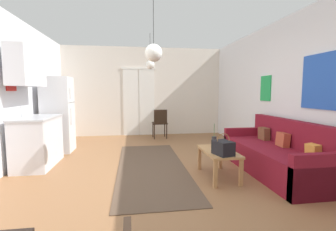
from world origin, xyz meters
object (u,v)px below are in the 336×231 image
at_px(accent_chair, 160,122).
at_px(pendant_lamp_far, 150,65).
at_px(coffee_table, 218,154).
at_px(bamboo_vase, 214,141).
at_px(pendant_lamp_near, 154,53).
at_px(handbag, 223,148).
at_px(refrigerator, 58,115).
at_px(couch, 277,156).

height_order(accent_chair, pendant_lamp_far, pendant_lamp_far).
height_order(coffee_table, accent_chair, accent_chair).
distance_m(bamboo_vase, pendant_lamp_far, 2.58).
bearing_deg(bamboo_vase, pendant_lamp_near, -166.71).
height_order(coffee_table, handbag, handbag).
xyz_separation_m(bamboo_vase, handbag, (-0.06, -0.57, 0.02)).
distance_m(coffee_table, handbag, 0.32).
relative_size(refrigerator, pendant_lamp_far, 2.03).
bearing_deg(refrigerator, couch, -26.81).
bearing_deg(pendant_lamp_far, handbag, -70.33).
relative_size(accent_chair, pendant_lamp_near, 0.92).
height_order(handbag, pendant_lamp_far, pendant_lamp_far).
bearing_deg(couch, bamboo_vase, 166.72).
bearing_deg(pendant_lamp_near, pendant_lamp_far, 87.14).
bearing_deg(bamboo_vase, couch, -13.28).
bearing_deg(pendant_lamp_near, bamboo_vase, 13.29).
distance_m(refrigerator, pendant_lamp_near, 3.06).
relative_size(handbag, refrigerator, 0.20).
bearing_deg(pendant_lamp_far, pendant_lamp_near, -92.86).
xyz_separation_m(coffee_table, handbag, (-0.03, -0.27, 0.17)).
distance_m(handbag, pendant_lamp_near, 1.74).
distance_m(accent_chair, pendant_lamp_far, 1.91).
bearing_deg(handbag, coffee_table, 83.32).
height_order(coffee_table, pendant_lamp_far, pendant_lamp_far).
distance_m(bamboo_vase, handbag, 0.57).
height_order(handbag, accent_chair, accent_chair).
xyz_separation_m(couch, bamboo_vase, (-1.02, 0.24, 0.23)).
bearing_deg(pendant_lamp_near, handbag, -18.03).
bearing_deg(bamboo_vase, accent_chair, 101.10).
bearing_deg(handbag, accent_chair, 98.42).
bearing_deg(handbag, pendant_lamp_near, 161.97).
relative_size(coffee_table, accent_chair, 1.05).
distance_m(bamboo_vase, refrigerator, 3.55).
bearing_deg(handbag, refrigerator, 141.37).
relative_size(refrigerator, accent_chair, 1.99).
bearing_deg(refrigerator, bamboo_vase, -30.79).
distance_m(bamboo_vase, accent_chair, 3.05).
xyz_separation_m(refrigerator, accent_chair, (2.45, 1.19, -0.36)).
height_order(coffee_table, bamboo_vase, bamboo_vase).
height_order(refrigerator, pendant_lamp_far, pendant_lamp_far).
xyz_separation_m(handbag, pendant_lamp_near, (-0.99, 0.32, 1.39)).
relative_size(coffee_table, bamboo_vase, 2.31).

